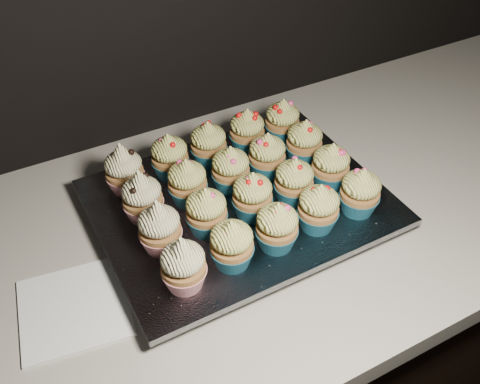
{
  "coord_description": "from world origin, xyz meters",
  "views": [
    {
      "loc": [
        -0.19,
        1.15,
        1.52
      ],
      "look_at": [
        0.11,
        1.71,
        0.95
      ],
      "focal_mm": 40.0,
      "sensor_mm": 36.0,
      "label": 1
    }
  ],
  "objects": [
    {
      "name": "cupcake_15",
      "position": [
        -0.05,
        1.82,
        0.97
      ],
      "size": [
        0.06,
        0.06,
        0.1
      ],
      "color": "#B6192C",
      "rests_on": "foil_lining"
    },
    {
      "name": "cupcake_11",
      "position": [
        0.03,
        1.74,
        0.97
      ],
      "size": [
        0.06,
        0.06,
        0.08
      ],
      "color": "#1A607A",
      "rests_on": "foil_lining"
    },
    {
      "name": "cupcake_18",
      "position": [
        0.18,
        1.82,
        0.97
      ],
      "size": [
        0.06,
        0.06,
        0.08
      ],
      "color": "#1A607A",
      "rests_on": "foil_lining"
    },
    {
      "name": "cupcake_19",
      "position": [
        0.25,
        1.82,
        0.97
      ],
      "size": [
        0.06,
        0.06,
        0.08
      ],
      "color": "#1A607A",
      "rests_on": "foil_lining"
    },
    {
      "name": "cupcake_10",
      "position": [
        -0.04,
        1.74,
        0.97
      ],
      "size": [
        0.06,
        0.06,
        0.1
      ],
      "color": "#B6192C",
      "rests_on": "foil_lining"
    },
    {
      "name": "cupcake_17",
      "position": [
        0.1,
        1.82,
        0.97
      ],
      "size": [
        0.06,
        0.06,
        0.08
      ],
      "color": "#1A607A",
      "rests_on": "foil_lining"
    },
    {
      "name": "cupcake_1",
      "position": [
        0.03,
        1.59,
        0.97
      ],
      "size": [
        0.06,
        0.06,
        0.08
      ],
      "color": "#1A607A",
      "rests_on": "foil_lining"
    },
    {
      "name": "cupcake_8",
      "position": [
        0.18,
        1.67,
        0.97
      ],
      "size": [
        0.06,
        0.06,
        0.08
      ],
      "color": "#1A607A",
      "rests_on": "foil_lining"
    },
    {
      "name": "cupcake_2",
      "position": [
        0.11,
        1.59,
        0.97
      ],
      "size": [
        0.06,
        0.06,
        0.08
      ],
      "color": "#1A607A",
      "rests_on": "foil_lining"
    },
    {
      "name": "worktop",
      "position": [
        0.0,
        1.7,
        0.88
      ],
      "size": [
        2.44,
        0.64,
        0.04
      ],
      "primitive_type": "cube",
      "color": "beige",
      "rests_on": "cabinet"
    },
    {
      "name": "cupcake_6",
      "position": [
        0.03,
        1.67,
        0.97
      ],
      "size": [
        0.06,
        0.06,
        0.08
      ],
      "color": "#1A607A",
      "rests_on": "foil_lining"
    },
    {
      "name": "cupcake_13",
      "position": [
        0.18,
        1.74,
        0.97
      ],
      "size": [
        0.06,
        0.06,
        0.08
      ],
      "color": "#1A607A",
      "rests_on": "foil_lining"
    },
    {
      "name": "baking_tray",
      "position": [
        0.11,
        1.71,
        0.91
      ],
      "size": [
        0.42,
        0.32,
        0.02
      ],
      "primitive_type": "cube",
      "rotation": [
        0.0,
        0.0,
        0.01
      ],
      "color": "black",
      "rests_on": "worktop"
    },
    {
      "name": "cupcake_5",
      "position": [
        -0.04,
        1.67,
        0.97
      ],
      "size": [
        0.06,
        0.06,
        0.1
      ],
      "color": "#B6192C",
      "rests_on": "foil_lining"
    },
    {
      "name": "cupcake_16",
      "position": [
        0.03,
        1.82,
        0.97
      ],
      "size": [
        0.06,
        0.06,
        0.08
      ],
      "color": "#1A607A",
      "rests_on": "foil_lining"
    },
    {
      "name": "foil_lining",
      "position": [
        0.11,
        1.71,
        0.93
      ],
      "size": [
        0.46,
        0.36,
        0.01
      ],
      "primitive_type": "cube",
      "rotation": [
        0.0,
        0.0,
        0.01
      ],
      "color": "silver",
      "rests_on": "baking_tray"
    },
    {
      "name": "cupcake_3",
      "position": [
        0.18,
        1.6,
        0.97
      ],
      "size": [
        0.06,
        0.06,
        0.08
      ],
      "color": "#1A607A",
      "rests_on": "foil_lining"
    },
    {
      "name": "cupcake_9",
      "position": [
        0.25,
        1.67,
        0.97
      ],
      "size": [
        0.06,
        0.06,
        0.08
      ],
      "color": "#1A607A",
      "rests_on": "foil_lining"
    },
    {
      "name": "cupcake_4",
      "position": [
        0.26,
        1.6,
        0.97
      ],
      "size": [
        0.06,
        0.06,
        0.08
      ],
      "color": "#1A607A",
      "rests_on": "foil_lining"
    },
    {
      "name": "napkin",
      "position": [
        -0.19,
        1.65,
        0.9
      ],
      "size": [
        0.17,
        0.17,
        0.0
      ],
      "primitive_type": "cube",
      "rotation": [
        0.0,
        0.0,
        -0.14
      ],
      "color": "white",
      "rests_on": "worktop"
    },
    {
      "name": "cupcake_14",
      "position": [
        0.25,
        1.75,
        0.97
      ],
      "size": [
        0.06,
        0.06,
        0.08
      ],
      "color": "#1A607A",
      "rests_on": "foil_lining"
    },
    {
      "name": "cupcake_0",
      "position": [
        -0.04,
        1.59,
        0.97
      ],
      "size": [
        0.06,
        0.06,
        0.1
      ],
      "color": "#B6192C",
      "rests_on": "foil_lining"
    },
    {
      "name": "cupcake_12",
      "position": [
        0.11,
        1.74,
        0.97
      ],
      "size": [
        0.06,
        0.06,
        0.08
      ],
      "color": "#1A607A",
      "rests_on": "foil_lining"
    },
    {
      "name": "cupcake_7",
      "position": [
        0.11,
        1.67,
        0.97
      ],
      "size": [
        0.06,
        0.06,
        0.08
      ],
      "color": "#1A607A",
      "rests_on": "foil_lining"
    }
  ]
}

